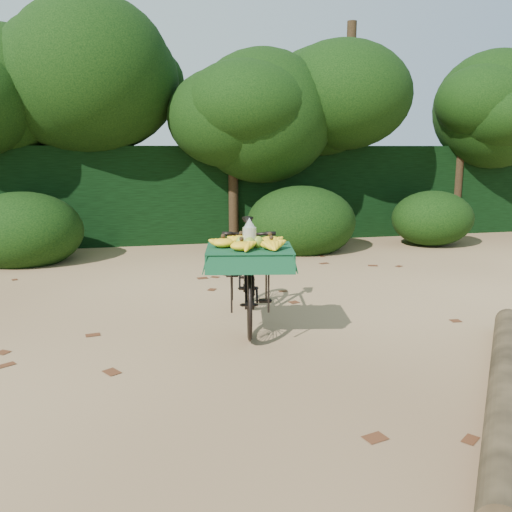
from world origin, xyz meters
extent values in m
plane|color=tan|center=(0.00, 0.00, 0.00)|extent=(80.00, 80.00, 0.00)
imported|color=black|center=(-0.21, 0.68, 0.53)|extent=(0.83, 1.83, 1.06)
cube|color=black|center=(-0.32, 0.09, 0.87)|extent=(0.46, 0.53, 0.03)
cube|color=#15522A|center=(-0.32, 0.09, 0.89)|extent=(0.87, 0.77, 0.01)
ellipsoid|color=olive|center=(-0.25, 0.08, 0.94)|extent=(0.10, 0.08, 0.11)
ellipsoid|color=olive|center=(-0.31, 0.15, 0.94)|extent=(0.10, 0.08, 0.11)
ellipsoid|color=olive|center=(-0.39, 0.11, 0.94)|extent=(0.10, 0.08, 0.11)
ellipsoid|color=olive|center=(-0.33, 0.03, 0.94)|extent=(0.10, 0.08, 0.11)
cylinder|color=#EAE5C6|center=(-0.32, 0.10, 0.99)|extent=(0.12, 0.12, 0.16)
cylinder|color=brown|center=(1.20, -1.46, 0.12)|extent=(2.18, 2.70, 0.23)
cube|color=black|center=(0.00, 6.30, 0.90)|extent=(26.00, 1.80, 1.80)
camera|label=1|loc=(-1.32, -4.55, 1.77)|focal=38.00mm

